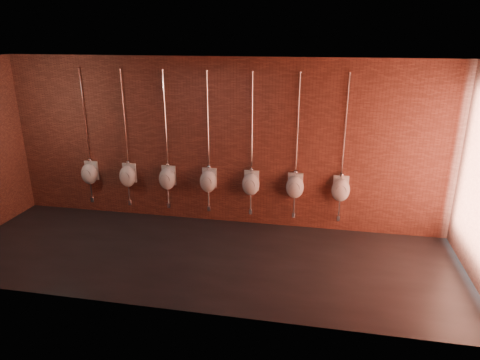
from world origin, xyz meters
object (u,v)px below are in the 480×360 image
object	(u,v)px
urinal_2	(167,178)
urinal_4	(251,183)
urinal_0	(89,173)
urinal_1	(128,175)
urinal_6	(341,189)
urinal_3	(208,180)
urinal_5	(295,186)

from	to	relation	value
urinal_2	urinal_4	world-z (taller)	same
urinal_0	urinal_4	xyz separation A→B (m)	(3.35, 0.00, 0.00)
urinal_0	urinal_1	world-z (taller)	same
urinal_6	urinal_3	bearing A→B (deg)	180.00
urinal_5	urinal_6	distance (m)	0.84
urinal_3	urinal_5	bearing A→B (deg)	0.00
urinal_3	urinal_4	world-z (taller)	same
urinal_3	urinal_6	world-z (taller)	same
urinal_4	urinal_2	bearing A→B (deg)	180.00
urinal_5	urinal_6	world-z (taller)	same
urinal_1	urinal_5	xyz separation A→B (m)	(3.35, 0.00, 0.00)
urinal_2	urinal_6	world-z (taller)	same
urinal_1	urinal_4	bearing A→B (deg)	0.00
urinal_0	urinal_1	size ratio (longest dim) A/B	1.00
urinal_3	urinal_4	xyz separation A→B (m)	(0.84, 0.00, 0.00)
urinal_3	urinal_2	bearing A→B (deg)	180.00
urinal_1	urinal_0	bearing A→B (deg)	180.00
urinal_2	urinal_3	bearing A→B (deg)	0.00
urinal_4	urinal_5	distance (m)	0.84
urinal_0	urinal_4	bearing A→B (deg)	0.00
urinal_3	urinal_6	bearing A→B (deg)	0.00
urinal_0	urinal_3	size ratio (longest dim) A/B	1.00
urinal_0	urinal_3	xyz separation A→B (m)	(2.51, 0.00, 0.00)
urinal_6	urinal_0	bearing A→B (deg)	180.00
urinal_2	urinal_4	bearing A→B (deg)	0.00
urinal_1	urinal_6	distance (m)	4.19
urinal_4	urinal_6	distance (m)	1.68
urinal_2	urinal_4	distance (m)	1.68
urinal_0	urinal_1	xyz separation A→B (m)	(0.84, 0.00, 0.00)
urinal_5	urinal_4	bearing A→B (deg)	180.00
urinal_6	urinal_5	bearing A→B (deg)	180.00
urinal_1	urinal_6	bearing A→B (deg)	0.00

